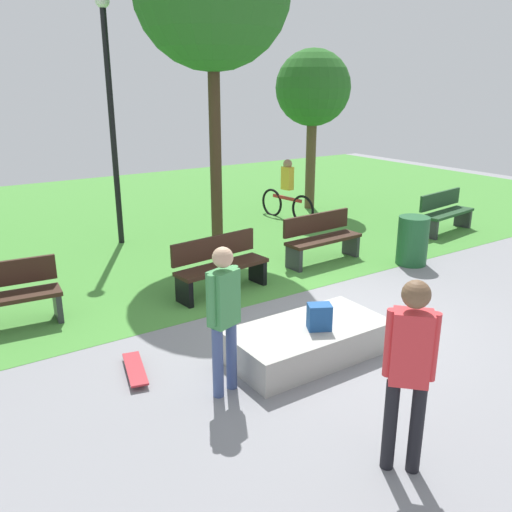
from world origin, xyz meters
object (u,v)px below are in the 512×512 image
object	(u,v)px
skateboard_spare	(135,369)
park_bench_center_lawn	(321,237)
backpack_on_ledge	(319,317)
trash_bin	(413,241)
park_bench_near_lamppost	(445,211)
lamp_post	(110,102)
park_bench_far_left	(220,264)
skater_watching	(224,310)
tree_broad_elm	(313,89)
skater_performing_trick	(409,363)
concrete_ledge	(308,341)
cyclist_on_bicycle	(287,194)

from	to	relation	value
skateboard_spare	park_bench_center_lawn	distance (m)	4.96
backpack_on_ledge	trash_bin	size ratio (longest dim) A/B	0.35
park_bench_near_lamppost	lamp_post	world-z (taller)	lamp_post
skateboard_spare	park_bench_far_left	world-z (taller)	park_bench_far_left
skater_watching	lamp_post	world-z (taller)	lamp_post
park_bench_near_lamppost	park_bench_far_left	size ratio (longest dim) A/B	1.00
backpack_on_ledge	park_bench_far_left	world-z (taller)	park_bench_far_left
trash_bin	tree_broad_elm	bearing A→B (deg)	73.33
park_bench_center_lawn	park_bench_near_lamppost	world-z (taller)	same
skateboard_spare	lamp_post	size ratio (longest dim) A/B	0.17
skateboard_spare	park_bench_near_lamppost	distance (m)	8.52
park_bench_far_left	lamp_post	size ratio (longest dim) A/B	0.34
backpack_on_ledge	trash_bin	distance (m)	4.23
park_bench_center_lawn	lamp_post	xyz separation A→B (m)	(-2.73, 3.33, 2.42)
park_bench_far_left	lamp_post	world-z (taller)	lamp_post
park_bench_far_left	park_bench_near_lamppost	bearing A→B (deg)	3.66
skater_watching	backpack_on_ledge	bearing A→B (deg)	0.38
park_bench_near_lamppost	backpack_on_ledge	bearing A→B (deg)	-154.38
skater_performing_trick	tree_broad_elm	world-z (taller)	tree_broad_elm
skater_performing_trick	skateboard_spare	distance (m)	3.29
park_bench_center_lawn	park_bench_near_lamppost	size ratio (longest dim) A/B	0.98
concrete_ledge	park_bench_center_lawn	bearing A→B (deg)	47.35
concrete_ledge	lamp_post	xyz separation A→B (m)	(-0.17, 6.10, 2.70)
concrete_ledge	cyclist_on_bicycle	xyz separation A→B (m)	(4.02, 5.82, 0.43)
skater_performing_trick	trash_bin	bearing A→B (deg)	40.01
skateboard_spare	trash_bin	bearing A→B (deg)	9.14
park_bench_far_left	trash_bin	size ratio (longest dim) A/B	1.80
park_bench_near_lamppost	cyclist_on_bicycle	bearing A→B (deg)	127.35
park_bench_center_lawn	skater_watching	bearing A→B (deg)	-142.77
backpack_on_ledge	lamp_post	distance (m)	6.66
lamp_post	trash_bin	bearing A→B (deg)	-47.39
tree_broad_elm	cyclist_on_bicycle	distance (m)	2.86
concrete_ledge	park_bench_far_left	size ratio (longest dim) A/B	1.21
park_bench_far_left	cyclist_on_bicycle	size ratio (longest dim) A/B	0.91
backpack_on_ledge	trash_bin	xyz separation A→B (m)	(3.81, 1.84, -0.11)
backpack_on_ledge	tree_broad_elm	distance (m)	8.83
lamp_post	cyclist_on_bicycle	xyz separation A→B (m)	(4.20, -0.28, -2.27)
tree_broad_elm	lamp_post	distance (m)	5.49
backpack_on_ledge	park_bench_center_lawn	xyz separation A→B (m)	(2.50, 2.90, -0.08)
skateboard_spare	lamp_post	world-z (taller)	lamp_post
park_bench_center_lawn	cyclist_on_bicycle	xyz separation A→B (m)	(1.47, 3.05, 0.15)
trash_bin	cyclist_on_bicycle	distance (m)	4.12
park_bench_far_left	concrete_ledge	bearing A→B (deg)	-93.80
lamp_post	cyclist_on_bicycle	size ratio (longest dim) A/B	2.68
concrete_ledge	tree_broad_elm	world-z (taller)	tree_broad_elm
skater_performing_trick	skater_watching	bearing A→B (deg)	108.64
skater_performing_trick	park_bench_near_lamppost	world-z (taller)	skater_performing_trick
backpack_on_ledge	lamp_post	xyz separation A→B (m)	(-0.23, 6.23, 2.34)
skater_watching	cyclist_on_bicycle	distance (m)	7.98
park_bench_far_left	cyclist_on_bicycle	world-z (taller)	cyclist_on_bicycle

